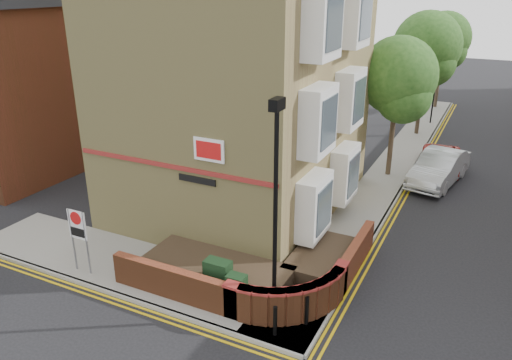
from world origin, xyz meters
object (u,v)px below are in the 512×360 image
(lamppost, at_px, (275,213))
(zone_sign, at_px, (78,230))
(silver_car_near, at_px, (439,168))
(utility_cabinet_large, at_px, (218,278))

(lamppost, distance_m, zone_sign, 6.85)
(zone_sign, relative_size, silver_car_near, 0.46)
(zone_sign, height_order, silver_car_near, zone_sign)
(utility_cabinet_large, bearing_deg, zone_sign, -170.31)
(lamppost, relative_size, zone_sign, 2.86)
(lamppost, distance_m, silver_car_near, 13.45)
(lamppost, relative_size, utility_cabinet_large, 5.25)
(lamppost, height_order, zone_sign, lamppost)
(utility_cabinet_large, relative_size, zone_sign, 0.55)
(lamppost, height_order, silver_car_near, lamppost)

